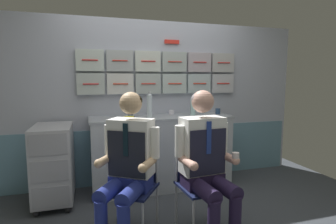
{
  "coord_description": "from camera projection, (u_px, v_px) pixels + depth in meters",
  "views": [
    {
      "loc": [
        -0.85,
        -2.13,
        1.38
      ],
      "look_at": [
        -0.09,
        0.45,
        1.05
      ],
      "focal_mm": 28.42,
      "sensor_mm": 36.0,
      "label": 1
    }
  ],
  "objects": [
    {
      "name": "water_bottle_tall",
      "position": [
        149.0,
        105.0,
        3.22
      ],
      "size": [
        0.06,
        0.06,
        0.32
      ],
      "color": "silver",
      "rests_on": "galley_counter"
    },
    {
      "name": "folding_chair_right",
      "position": [
        198.0,
        174.0,
        2.48
      ],
      "size": [
        0.44,
        0.44,
        0.83
      ],
      "color": "#A8AAAF",
      "rests_on": "ground"
    },
    {
      "name": "paper_cup_tan",
      "position": [
        172.0,
        112.0,
        3.56
      ],
      "size": [
        0.07,
        0.07,
        0.06
      ],
      "color": "white",
      "rests_on": "galley_counter"
    },
    {
      "name": "crew_member_left",
      "position": [
        128.0,
        160.0,
        2.26
      ],
      "size": [
        0.63,
        0.7,
        1.28
      ],
      "color": "black",
      "rests_on": "ground"
    },
    {
      "name": "coffee_cup_white",
      "position": [
        130.0,
        114.0,
        3.28
      ],
      "size": [
        0.06,
        0.06,
        0.08
      ],
      "color": "navy",
      "rests_on": "galley_counter"
    },
    {
      "name": "galley_counter",
      "position": [
        162.0,
        152.0,
        3.42
      ],
      "size": [
        1.78,
        0.53,
        0.92
      ],
      "color": "#A4ABB3",
      "rests_on": "ground"
    },
    {
      "name": "galley_bulkhead",
      "position": [
        155.0,
        102.0,
        3.61
      ],
      "size": [
        4.2,
        0.14,
        2.15
      ],
      "color": "#ACB1C3",
      "rests_on": "ground"
    },
    {
      "name": "coffee_cup_spare",
      "position": [
        218.0,
        111.0,
        3.6
      ],
      "size": [
        0.07,
        0.07,
        0.07
      ],
      "color": "navy",
      "rests_on": "galley_counter"
    },
    {
      "name": "snack_banana",
      "position": [
        128.0,
        117.0,
        3.12
      ],
      "size": [
        0.17,
        0.1,
        0.04
      ],
      "color": "yellow",
      "rests_on": "galley_counter"
    },
    {
      "name": "water_bottle_clear",
      "position": [
        193.0,
        106.0,
        3.48
      ],
      "size": [
        0.07,
        0.07,
        0.25
      ],
      "color": "silver",
      "rests_on": "galley_counter"
    },
    {
      "name": "service_trolley",
      "position": [
        54.0,
        162.0,
        2.94
      ],
      "size": [
        0.4,
        0.65,
        0.88
      ],
      "color": "black",
      "rests_on": "ground"
    },
    {
      "name": "crew_member_right",
      "position": [
        206.0,
        157.0,
        2.31
      ],
      "size": [
        0.52,
        0.66,
        1.29
      ],
      "color": "black",
      "rests_on": "ground"
    },
    {
      "name": "folding_chair_left",
      "position": [
        135.0,
        176.0,
        2.43
      ],
      "size": [
        0.55,
        0.55,
        0.83
      ],
      "color": "#A8AAAF",
      "rests_on": "ground"
    }
  ]
}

